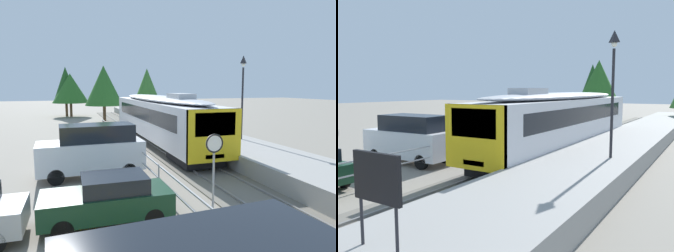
# 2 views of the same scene
# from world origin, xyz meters

# --- Properties ---
(ground_plane) EXTENTS (160.00, 160.00, 0.00)m
(ground_plane) POSITION_xyz_m (-3.00, 22.00, 0.00)
(ground_plane) COLOR gray
(track_rails) EXTENTS (3.20, 60.00, 0.14)m
(track_rails) POSITION_xyz_m (0.00, 22.00, 0.03)
(track_rails) COLOR #6B665B
(track_rails) RESTS_ON ground
(commuter_train) EXTENTS (2.82, 18.04, 3.74)m
(commuter_train) POSITION_xyz_m (0.00, 22.47, 2.14)
(commuter_train) COLOR silver
(commuter_train) RESTS_ON track_rails
(station_platform) EXTENTS (3.90, 60.00, 0.90)m
(station_platform) POSITION_xyz_m (3.25, 22.00, 0.45)
(station_platform) COLOR #999691
(station_platform) RESTS_ON ground
(platform_lamp_mid_platform) EXTENTS (0.34, 0.34, 5.35)m
(platform_lamp_mid_platform) POSITION_xyz_m (4.13, 17.81, 4.62)
(platform_lamp_mid_platform) COLOR #232328
(platform_lamp_mid_platform) RESTS_ON station_platform
(platform_notice_board) EXTENTS (1.20, 0.08, 1.80)m
(platform_notice_board) POSITION_xyz_m (2.86, 7.00, 2.19)
(platform_notice_board) COLOR #232328
(platform_notice_board) RESTS_ON station_platform
(carpark_fence) EXTENTS (0.06, 36.06, 1.25)m
(carpark_fence) POSITION_xyz_m (-3.30, 12.00, 0.91)
(carpark_fence) COLOR #9EA0A5
(carpark_fence) RESTS_ON ground
(parked_van_white) EXTENTS (4.94, 2.06, 2.51)m
(parked_van_white) POSITION_xyz_m (-5.52, 15.49, 1.29)
(parked_van_white) COLOR white
(parked_van_white) RESTS_ON ground
(tree_behind_carpark) EXTENTS (3.63, 3.63, 7.15)m
(tree_behind_carpark) POSITION_xyz_m (-6.29, 47.69, 4.53)
(tree_behind_carpark) COLOR brown
(tree_behind_carpark) RESTS_ON ground
(tree_distant_left) EXTENTS (4.39, 4.39, 6.71)m
(tree_distant_left) POSITION_xyz_m (-2.22, 36.92, 4.41)
(tree_distant_left) COLOR brown
(tree_distant_left) RESTS_ON ground
(tree_distant_centre) EXTENTS (5.09, 5.09, 6.17)m
(tree_distant_centre) POSITION_xyz_m (-5.69, 46.96, 4.07)
(tree_distant_centre) COLOR brown
(tree_distant_centre) RESTS_ON ground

